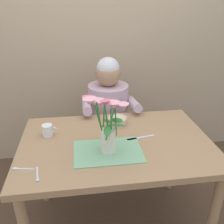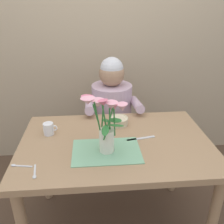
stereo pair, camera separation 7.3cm
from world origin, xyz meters
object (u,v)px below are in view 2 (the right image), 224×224
object	(u,v)px
flower_vase	(104,121)
dinner_knife	(141,138)
seated_person	(112,121)
tea_cup	(49,129)
ceramic_bowl	(119,121)

from	to	relation	value
flower_vase	dinner_knife	world-z (taller)	flower_vase
seated_person	tea_cup	world-z (taller)	seated_person
flower_vase	ceramic_bowl	xyz separation A→B (m)	(0.12, 0.33, -0.17)
seated_person	ceramic_bowl	world-z (taller)	seated_person
ceramic_bowl	tea_cup	world-z (taller)	tea_cup
dinner_knife	seated_person	bearing A→B (deg)	91.62
dinner_knife	tea_cup	size ratio (longest dim) A/B	2.04
dinner_knife	tea_cup	world-z (taller)	tea_cup
flower_vase	dinner_knife	size ratio (longest dim) A/B	1.89
seated_person	flower_vase	world-z (taller)	seated_person
ceramic_bowl	dinner_knife	size ratio (longest dim) A/B	0.72
ceramic_bowl	dinner_knife	bearing A→B (deg)	-59.87
tea_cup	ceramic_bowl	bearing A→B (deg)	11.62
seated_person	tea_cup	size ratio (longest dim) A/B	12.20
seated_person	tea_cup	bearing A→B (deg)	-128.51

